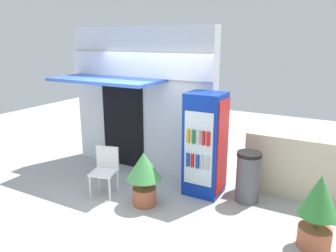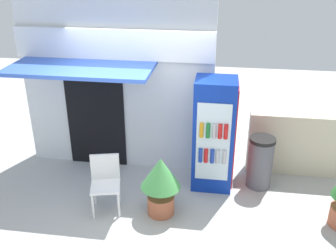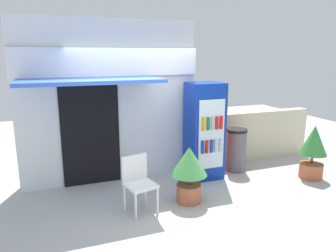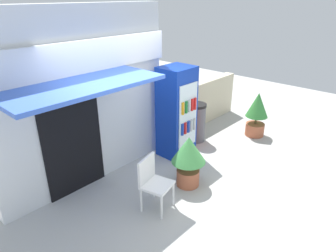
{
  "view_description": "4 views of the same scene",
  "coord_description": "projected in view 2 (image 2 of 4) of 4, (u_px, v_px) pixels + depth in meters",
  "views": [
    {
      "loc": [
        3.3,
        -4.33,
        2.77
      ],
      "look_at": [
        0.68,
        0.47,
        1.3
      ],
      "focal_mm": 34.79,
      "sensor_mm": 36.0,
      "label": 1
    },
    {
      "loc": [
        1.31,
        -4.78,
        3.68
      ],
      "look_at": [
        0.55,
        0.41,
        1.24
      ],
      "focal_mm": 41.3,
      "sensor_mm": 36.0,
      "label": 2
    },
    {
      "loc": [
        -1.48,
        -4.46,
        2.4
      ],
      "look_at": [
        0.25,
        0.22,
        1.25
      ],
      "focal_mm": 33.63,
      "sensor_mm": 36.0,
      "label": 3
    },
    {
      "loc": [
        -3.04,
        -2.83,
        3.14
      ],
      "look_at": [
        0.33,
        0.25,
        1.11
      ],
      "focal_mm": 31.95,
      "sensor_mm": 36.0,
      "label": 4
    }
  ],
  "objects": [
    {
      "name": "trash_bin",
      "position": [
        260.0,
        162.0,
        6.38
      ],
      "size": [
        0.43,
        0.43,
        0.89
      ],
      "color": "#595960",
      "rests_on": "ground"
    },
    {
      "name": "storefront_building",
      "position": [
        116.0,
        83.0,
        6.67
      ],
      "size": [
        3.32,
        1.35,
        3.01
      ],
      "color": "silver",
      "rests_on": "ground"
    },
    {
      "name": "potted_plant_near_shop",
      "position": [
        161.0,
        180.0,
        5.65
      ],
      "size": [
        0.59,
        0.59,
        0.94
      ],
      "color": "#AD5B3D",
      "rests_on": "ground"
    },
    {
      "name": "plastic_chair",
      "position": [
        105.0,
        179.0,
        5.81
      ],
      "size": [
        0.52,
        0.51,
        0.87
      ],
      "color": "white",
      "rests_on": "ground"
    },
    {
      "name": "drink_cooler",
      "position": [
        214.0,
        135.0,
        6.21
      ],
      "size": [
        0.67,
        0.64,
        1.87
      ],
      "color": "#0C2D9E",
      "rests_on": "ground"
    },
    {
      "name": "stone_boundary_wall",
      "position": [
        318.0,
        146.0,
        6.67
      ],
      "size": [
        2.38,
        0.24,
        1.11
      ],
      "primitive_type": "cube",
      "color": "beige",
      "rests_on": "ground"
    },
    {
      "name": "ground",
      "position": [
        130.0,
        207.0,
        6.02
      ],
      "size": [
        16.0,
        16.0,
        0.0
      ],
      "primitive_type": "plane",
      "color": "#B2B2AD"
    }
  ]
}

